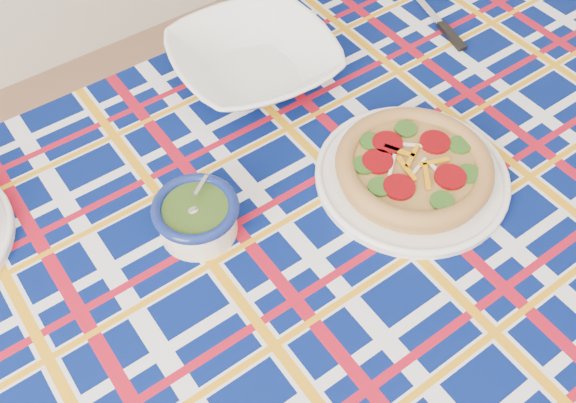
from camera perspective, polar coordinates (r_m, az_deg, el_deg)
dining_table at (r=1.16m, az=3.62°, el=-4.17°), size 1.74×1.09×0.81m
tablecloth at (r=1.13m, az=3.69°, el=-3.42°), size 1.78×1.13×0.12m
main_focaccia_plate at (r=1.14m, az=11.12°, el=3.03°), size 0.40×0.40×0.07m
pesto_bowl at (r=1.05m, az=-8.14°, el=-1.19°), size 0.16×0.16×0.08m
serving_bowl at (r=1.31m, az=-3.06°, el=12.34°), size 0.36×0.36×0.08m
table_knife at (r=1.54m, az=12.28°, el=16.44°), size 0.08×0.24×0.01m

